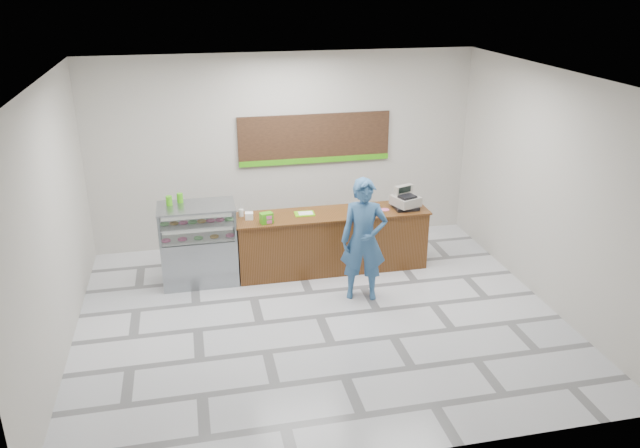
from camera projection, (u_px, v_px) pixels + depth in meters
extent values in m
plane|color=silver|center=(320.00, 316.00, 9.27)|extent=(7.00, 7.00, 0.00)
plane|color=beige|center=(285.00, 150.00, 11.34)|extent=(7.00, 0.00, 7.00)
plane|color=silver|center=(320.00, 78.00, 7.96)|extent=(7.00, 7.00, 0.00)
cube|color=brown|center=(332.00, 242.00, 10.60)|extent=(3.20, 0.70, 1.00)
cube|color=brown|center=(332.00, 214.00, 10.40)|extent=(3.26, 0.76, 0.03)
cube|color=gray|center=(200.00, 259.00, 10.20)|extent=(1.20, 0.70, 0.80)
cube|color=white|center=(197.00, 222.00, 9.95)|extent=(1.20, 0.70, 0.50)
cube|color=gray|center=(196.00, 207.00, 9.85)|extent=(1.22, 0.72, 0.03)
cube|color=silver|center=(198.00, 235.00, 10.04)|extent=(1.14, 0.64, 0.02)
cube|color=silver|center=(197.00, 222.00, 9.95)|extent=(1.14, 0.64, 0.02)
torus|color=#DE5893|center=(166.00, 238.00, 9.84)|extent=(0.15, 0.15, 0.05)
torus|color=#DE5893|center=(182.00, 237.00, 9.89)|extent=(0.15, 0.15, 0.05)
torus|color=#7DDE78|center=(198.00, 236.00, 9.94)|extent=(0.15, 0.15, 0.05)
torus|color=#AC7C2D|center=(214.00, 234.00, 9.99)|extent=(0.15, 0.15, 0.05)
torus|color=#DE5893|center=(230.00, 233.00, 10.03)|extent=(0.15, 0.15, 0.05)
torus|color=#7DDE78|center=(165.00, 221.00, 9.88)|extent=(0.15, 0.15, 0.05)
torus|color=#AC7C2D|center=(174.00, 220.00, 9.91)|extent=(0.15, 0.15, 0.05)
torus|color=#DE5893|center=(183.00, 219.00, 9.94)|extent=(0.15, 0.15, 0.05)
torus|color=#7DDE78|center=(192.00, 219.00, 9.97)|extent=(0.15, 0.15, 0.05)
torus|color=#AC7C2D|center=(201.00, 218.00, 10.00)|extent=(0.15, 0.15, 0.05)
torus|color=#DE5893|center=(210.00, 217.00, 10.02)|extent=(0.15, 0.15, 0.05)
torus|color=#DE5893|center=(219.00, 217.00, 10.05)|extent=(0.15, 0.15, 0.05)
torus|color=#7DDE78|center=(228.00, 216.00, 10.08)|extent=(0.15, 0.15, 0.05)
cube|color=black|center=(315.00, 139.00, 11.33)|extent=(2.80, 0.05, 0.90)
cube|color=#41A912|center=(315.00, 160.00, 11.46)|extent=(2.80, 0.02, 0.10)
cube|color=black|center=(405.00, 207.00, 10.59)|extent=(0.39, 0.39, 0.06)
cube|color=gray|center=(406.00, 201.00, 10.55)|extent=(0.51, 0.52, 0.16)
cube|color=black|center=(407.00, 197.00, 10.44)|extent=(0.32, 0.28, 0.04)
cube|color=gray|center=(404.00, 190.00, 10.60)|extent=(0.35, 0.20, 0.16)
cube|color=black|center=(405.00, 190.00, 10.54)|extent=(0.24, 0.10, 0.10)
cube|color=black|center=(361.00, 209.00, 10.52)|extent=(0.10, 0.16, 0.04)
cube|color=#73DA0D|center=(304.00, 214.00, 10.33)|extent=(0.34, 0.25, 0.02)
cube|color=white|center=(306.00, 213.00, 10.33)|extent=(0.24, 0.17, 0.00)
cube|color=white|center=(249.00, 216.00, 10.11)|extent=(0.14, 0.14, 0.11)
cylinder|color=silver|center=(241.00, 213.00, 10.23)|extent=(0.08, 0.08, 0.12)
cube|color=#41A912|center=(266.00, 218.00, 9.94)|extent=(0.22, 0.17, 0.17)
cylinder|color=#DE5893|center=(385.00, 210.00, 10.53)|extent=(0.15, 0.15, 0.00)
cylinder|color=#41A912|center=(169.00, 201.00, 9.84)|extent=(0.10, 0.10, 0.15)
cylinder|color=#41A912|center=(180.00, 198.00, 9.97)|extent=(0.10, 0.10, 0.15)
imported|color=#305986|center=(364.00, 240.00, 9.50)|extent=(0.80, 0.63, 1.94)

